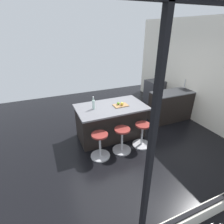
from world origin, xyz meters
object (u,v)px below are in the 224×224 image
stool_by_window (142,135)px  water_bottle (94,104)px  cutting_board (121,105)px  apple_green (118,103)px  oven_range (154,92)px  kitchen_island (111,121)px  stool_middle (122,141)px  stool_near_camera (100,146)px  apple_yellow (122,104)px

stool_by_window → water_bottle: (0.98, -0.67, 0.73)m
cutting_board → apple_green: apple_green is taller
oven_range → apple_green: bearing=34.5°
apple_green → water_bottle: (0.63, -0.04, 0.07)m
kitchen_island → oven_range: bearing=-148.6°
oven_range → cutting_board: bearing=35.8°
stool_middle → cutting_board: size_ratio=1.67×
stool_by_window → stool_middle: 0.54m
kitchen_island → stool_near_camera: 0.89m
kitchen_island → stool_by_window: 0.89m
stool_by_window → apple_green: bearing=-60.7°
water_bottle → stool_by_window: bearing=145.8°
kitchen_island → stool_near_camera: size_ratio=2.87×
kitchen_island → apple_green: (-0.19, 0.06, 0.49)m
apple_green → water_bottle: water_bottle is taller
stool_by_window → water_bottle: water_bottle is taller
stool_middle → kitchen_island: bearing=-90.0°
oven_range → stool_near_camera: bearing=36.2°
cutting_board → stool_by_window: bearing=117.6°
oven_range → stool_by_window: (1.90, 2.18, -0.16)m
stool_by_window → stool_middle: same height
kitchen_island → cutting_board: size_ratio=4.78×
stool_middle → apple_green: (-0.19, -0.63, 0.66)m
stool_by_window → apple_green: size_ratio=8.56×
cutting_board → stool_near_camera: bearing=37.1°
oven_range → cutting_board: 2.76m
apple_yellow → water_bottle: water_bottle is taller
cutting_board → apple_yellow: (-0.02, 0.03, 0.05)m
oven_range → water_bottle: (2.88, 1.51, 0.57)m
stool_near_camera → apple_yellow: (-0.79, -0.56, 0.67)m
cutting_board → water_bottle: size_ratio=1.15×
stool_middle → water_bottle: bearing=-56.5°
stool_middle → cutting_board: cutting_board is taller
cutting_board → water_bottle: 0.69m
apple_yellow → cutting_board: bearing=-52.9°
stool_middle → apple_green: apple_green is taller
kitchen_island → apple_yellow: size_ratio=21.14×
water_bottle → stool_near_camera: bearing=81.6°
stool_near_camera → stool_middle: bearing=180.0°
apple_green → apple_yellow: size_ratio=0.86×
stool_near_camera → water_bottle: (-0.10, -0.67, 0.73)m
cutting_board → apple_yellow: 0.06m
kitchen_island → stool_by_window: size_ratio=2.87×
stool_near_camera → apple_yellow: bearing=-144.9°
water_bottle → kitchen_island: bearing=-177.4°
oven_range → apple_yellow: size_ratio=10.81×
stool_by_window → stool_near_camera: (1.08, 0.00, 0.00)m
stool_by_window → apple_yellow: bearing=-62.9°
apple_green → apple_yellow: (-0.07, 0.07, 0.01)m
oven_range → water_bottle: bearing=27.7°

